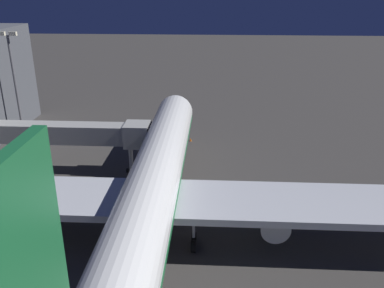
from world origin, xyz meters
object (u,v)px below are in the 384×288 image
(apron_floodlight_mast, at_px, (14,79))
(traffic_cone_nose_starboard, at_px, (164,139))
(airliner_at_gate, at_px, (149,198))
(traffic_cone_nose_port, at_px, (191,139))

(apron_floodlight_mast, relative_size, traffic_cone_nose_starboard, 31.30)
(airliner_at_gate, height_order, apron_floodlight_mast, airliner_at_gate)
(airliner_at_gate, height_order, traffic_cone_nose_starboard, airliner_at_gate)
(traffic_cone_nose_port, bearing_deg, apron_floodlight_mast, 0.55)
(apron_floodlight_mast, height_order, traffic_cone_nose_starboard, apron_floodlight_mast)
(airliner_at_gate, height_order, traffic_cone_nose_port, airliner_at_gate)
(apron_floodlight_mast, distance_m, traffic_cone_nose_port, 29.37)
(traffic_cone_nose_port, height_order, traffic_cone_nose_starboard, same)
(apron_floodlight_mast, relative_size, traffic_cone_nose_port, 31.30)
(airliner_at_gate, relative_size, traffic_cone_nose_port, 108.29)
(airliner_at_gate, bearing_deg, traffic_cone_nose_starboard, -85.59)
(airliner_at_gate, xyz_separation_m, apron_floodlight_mast, (25.50, -28.23, 4.63))
(airliner_at_gate, distance_m, traffic_cone_nose_port, 29.04)
(traffic_cone_nose_port, distance_m, traffic_cone_nose_starboard, 4.40)
(traffic_cone_nose_port, bearing_deg, airliner_at_gate, 85.59)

